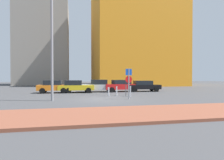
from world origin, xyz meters
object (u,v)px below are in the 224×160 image
Objects in this scene: parked_car_yellow at (76,86)px; traffic_bollard_near at (109,92)px; parked_car_orange at (55,86)px; street_lamp at (52,37)px; parked_car_red at (121,86)px; traffic_bollard_far at (117,91)px; parking_meter at (126,86)px; traffic_bollard_mid at (130,91)px; parked_car_black at (143,86)px; parked_car_silver at (99,86)px; parking_sign_post at (129,80)px.

parked_car_yellow reaches higher than traffic_bollard_near.
parked_car_orange is 0.49× the size of street_lamp.
parked_car_red is 11.89m from street_lamp.
parked_car_red is at bearing 70.57° from traffic_bollard_far.
parked_car_red is (8.17, 0.22, 0.02)m from parked_car_orange.
parking_meter is 1.40× the size of traffic_bollard_mid.
parked_car_red reaches higher than parked_car_black.
parked_car_black is (5.74, -0.35, -0.04)m from parked_car_silver.
parked_car_black is at bearing 0.27° from parked_car_orange.
parked_car_yellow is at bearing 75.79° from street_lamp.
street_lamp is (-7.73, -7.96, 4.26)m from parked_car_red.
parking_sign_post is at bearing -100.00° from parked_car_red.
parking_sign_post is at bearing -83.62° from traffic_bollard_far.
traffic_bollard_far is (-4.69, -4.93, -0.27)m from parked_car_black.
parked_car_yellow is at bearing 123.16° from traffic_bollard_near.
parking_meter is at bearing -126.54° from parked_car_black.
parked_car_yellow is 5.80m from traffic_bollard_near.
parked_car_black is at bearing 42.28° from traffic_bollard_near.
parked_car_yellow is (2.36, -0.13, -0.00)m from parked_car_orange.
parked_car_silver is 1.04× the size of parked_car_red.
traffic_bollard_mid is (5.15, -5.76, -0.25)m from parked_car_yellow.
traffic_bollard_mid is (0.20, -0.87, -0.42)m from parking_meter.
parked_car_orange is at bearing 145.53° from parking_meter.
parking_sign_post is at bearing -118.39° from parked_car_black.
parked_car_silver is at bearing 110.03° from parking_meter.
parked_car_orange is at bearing -175.66° from parked_car_silver.
street_lamp is at bearing -158.36° from parking_meter.
traffic_bollard_mid is at bearing -24.70° from traffic_bollard_near.
traffic_bollard_mid is at bearing -48.21° from parked_car_yellow.
parking_sign_post is 7.15m from street_lamp.
parked_car_orange is 1.00× the size of parked_car_yellow.
parked_car_orange is 4.17× the size of traffic_bollard_mid.
traffic_bollard_near is at bearing 111.59° from parking_sign_post.
traffic_bollard_far reaches higher than traffic_bollard_near.
parked_car_red is 3.10× the size of parking_meter.
traffic_bollard_mid reaches higher than traffic_bollard_near.
traffic_bollard_near is (5.53, -4.98, -0.33)m from parked_car_orange.
parked_car_silver is 5.75m from parked_car_black.
parked_car_black is at bearing 53.46° from parking_meter.
parking_sign_post is at bearing -101.20° from parking_meter.
parking_meter is at bearing -44.65° from parked_car_yellow.
traffic_bollard_near is (3.17, -4.85, -0.33)m from parked_car_yellow.
street_lamp is at bearing -104.21° from parked_car_yellow.
parked_car_silver is 2.84m from parked_car_red.
traffic_bollard_far is at bearing -109.43° from parked_car_red.
parked_car_yellow is at bearing 135.35° from parking_meter.
parking_meter reaches higher than traffic_bollard_far.
parking_meter is (4.95, -4.89, 0.17)m from parked_car_yellow.
parking_sign_post is (-1.45, -8.20, 0.86)m from parked_car_red.
parking_meter reaches higher than traffic_bollard_mid.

